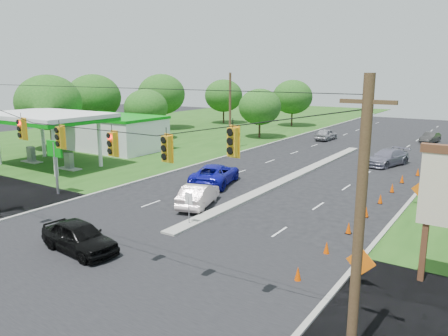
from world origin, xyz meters
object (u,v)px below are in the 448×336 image
Objects in this scene: white_sedan at (198,195)px; black_sedan at (79,237)px; gas_station at (102,130)px; blue_pickup at (215,174)px.

black_sedan is at bearing 69.81° from white_sedan.
blue_pickup is (19.24, -5.09, -1.73)m from gas_station.
blue_pickup is at bearing 13.63° from black_sedan.
white_sedan is 0.79× the size of blue_pickup.
gas_station reaches higher than white_sedan.
gas_station is at bearing -30.56° from blue_pickup.
black_sedan reaches higher than white_sedan.
gas_station is 24.27m from white_sedan.
gas_station reaches higher than black_sedan.
gas_station is 4.12× the size of white_sedan.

